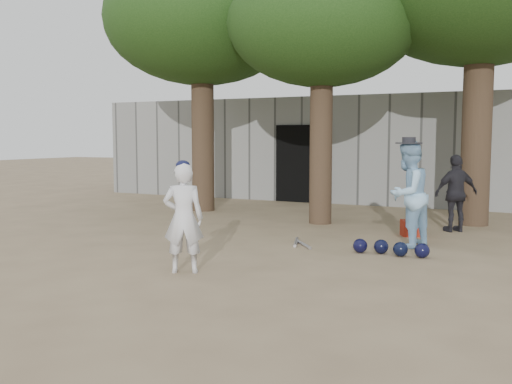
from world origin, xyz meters
The scene contains 9 objects.
ground centered at (0.00, 0.00, 0.00)m, with size 70.00×70.00×0.00m, color #937C5E.
boy_player centered at (0.42, -0.89, 0.75)m, with size 0.55×0.36×1.50m, color silver.
spectator_blue centered at (2.80, 2.29, 0.89)m, with size 0.86×0.67×1.78m, color #98C6EB.
spectator_dark centered at (3.36, 4.29, 0.76)m, with size 0.89×0.37×1.51m, color #232227.
red_bag centered at (2.70, 3.42, 0.15)m, with size 0.42×0.32×0.30m, color maroon.
back_building centered at (0.00, 10.33, 1.50)m, with size 16.00×5.24×3.00m.
helmet_row centered at (2.71, 1.47, 0.12)m, with size 1.19×0.31×0.23m.
bat_pile centered at (1.11, 1.68, 0.03)m, with size 0.57×0.77×0.06m.
tree_row centered at (0.74, 5.02, 4.69)m, with size 11.40×5.80×6.69m.
Camera 1 is at (4.62, -7.37, 1.83)m, focal length 40.00 mm.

